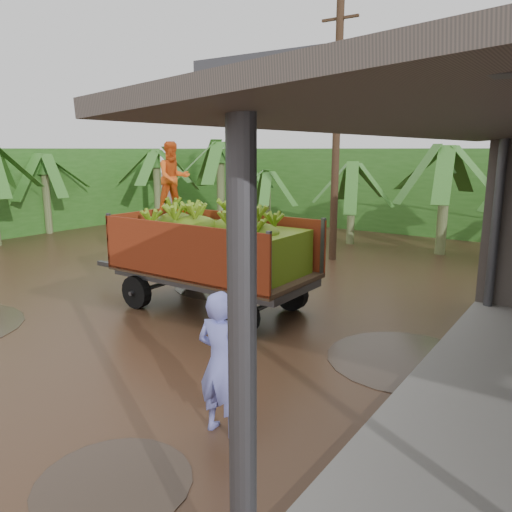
{
  "coord_description": "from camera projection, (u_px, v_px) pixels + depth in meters",
  "views": [
    {
      "loc": [
        7.2,
        -6.26,
        3.57
      ],
      "look_at": [
        1.0,
        2.61,
        1.25
      ],
      "focal_mm": 35.0,
      "sensor_mm": 36.0,
      "label": 1
    }
  ],
  "objects": [
    {
      "name": "ground",
      "position": [
        138.0,
        335.0,
        9.8
      ],
      "size": [
        100.0,
        100.0,
        0.0
      ],
      "primitive_type": "plane",
      "color": "black",
      "rests_on": "ground"
    },
    {
      "name": "hedge_north",
      "position": [
        367.0,
        188.0,
        23.36
      ],
      "size": [
        22.0,
        3.0,
        3.6
      ],
      "primitive_type": "cube",
      "color": "#2D661E",
      "rests_on": "ground"
    },
    {
      "name": "banana_trailer",
      "position": [
        212.0,
        249.0,
        11.12
      ],
      "size": [
        6.28,
        2.2,
        3.75
      ],
      "rotation": [
        0.0,
        0.0,
        -0.0
      ],
      "color": "#B6391A",
      "rests_on": "ground"
    },
    {
      "name": "man_blue",
      "position": [
        221.0,
        364.0,
        6.24
      ],
      "size": [
        0.71,
        0.48,
        1.89
      ],
      "primitive_type": "imported",
      "rotation": [
        0.0,
        0.0,
        3.18
      ],
      "color": "#7E84E6",
      "rests_on": "ground"
    },
    {
      "name": "utility_pole",
      "position": [
        336.0,
        133.0,
        15.68
      ],
      "size": [
        1.2,
        0.24,
        8.02
      ],
      "color": "#47301E",
      "rests_on": "ground"
    },
    {
      "name": "banana_plants",
      "position": [
        176.0,
        199.0,
        17.77
      ],
      "size": [
        24.72,
        20.83,
        4.03
      ],
      "color": "#2D661E",
      "rests_on": "ground"
    }
  ]
}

